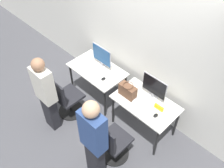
# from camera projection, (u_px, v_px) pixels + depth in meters

# --- Properties ---
(ground_plane) EXTENTS (20.00, 20.00, 0.00)m
(ground_plane) POSITION_uv_depth(u_px,v_px,m) (107.00, 120.00, 4.67)
(ground_plane) COLOR #4C4C51
(wall_back) EXTENTS (12.00, 0.05, 2.80)m
(wall_back) POSITION_uv_depth(u_px,v_px,m) (140.00, 41.00, 4.07)
(wall_back) COLOR silver
(wall_back) RESTS_ON ground_plane
(desk_left) EXTENTS (1.06, 0.65, 0.70)m
(desk_left) POSITION_uv_depth(u_px,v_px,m) (97.00, 72.00, 4.69)
(desk_left) COLOR silver
(desk_left) RESTS_ON ground_plane
(monitor_left) EXTENTS (0.46, 0.19, 0.43)m
(monitor_left) POSITION_uv_depth(u_px,v_px,m) (102.00, 56.00, 4.53)
(monitor_left) COLOR #B2B2B7
(monitor_left) RESTS_ON desk_left
(keyboard_left) EXTENTS (0.43, 0.14, 0.02)m
(keyboard_left) POSITION_uv_depth(u_px,v_px,m) (92.00, 72.00, 4.55)
(keyboard_left) COLOR silver
(keyboard_left) RESTS_ON desk_left
(mouse_left) EXTENTS (0.06, 0.09, 0.03)m
(mouse_left) POSITION_uv_depth(u_px,v_px,m) (103.00, 79.00, 4.42)
(mouse_left) COLOR black
(mouse_left) RESTS_ON desk_left
(office_chair_left) EXTENTS (0.48, 0.48, 0.89)m
(office_chair_left) POSITION_uv_depth(u_px,v_px,m) (67.00, 100.00, 4.53)
(office_chair_left) COLOR black
(office_chair_left) RESTS_ON ground_plane
(person_left) EXTENTS (0.36, 0.20, 1.54)m
(person_left) POSITION_uv_depth(u_px,v_px,m) (46.00, 93.00, 4.01)
(person_left) COLOR #232328
(person_left) RESTS_ON ground_plane
(desk_right) EXTENTS (1.06, 0.65, 0.70)m
(desk_right) POSITION_uv_depth(u_px,v_px,m) (145.00, 106.00, 4.10)
(desk_right) COLOR silver
(desk_right) RESTS_ON ground_plane
(monitor_right) EXTENTS (0.46, 0.19, 0.43)m
(monitor_right) POSITION_uv_depth(u_px,v_px,m) (154.00, 88.00, 3.97)
(monitor_right) COLOR #B2B2B7
(monitor_right) RESTS_ON desk_right
(keyboard_right) EXTENTS (0.43, 0.14, 0.02)m
(keyboard_right) POSITION_uv_depth(u_px,v_px,m) (143.00, 105.00, 4.00)
(keyboard_right) COLOR silver
(keyboard_right) RESTS_ON desk_right
(mouse_right) EXTENTS (0.06, 0.09, 0.03)m
(mouse_right) POSITION_uv_depth(u_px,v_px,m) (156.00, 115.00, 3.84)
(mouse_right) COLOR black
(mouse_right) RESTS_ON desk_right
(office_chair_right) EXTENTS (0.48, 0.48, 0.89)m
(office_chair_right) POSITION_uv_depth(u_px,v_px,m) (112.00, 144.00, 3.89)
(office_chair_right) COLOR black
(office_chair_right) RESTS_ON ground_plane
(person_right) EXTENTS (0.36, 0.22, 1.64)m
(person_right) POSITION_uv_depth(u_px,v_px,m) (94.00, 140.00, 3.32)
(person_right) COLOR #232328
(person_right) RESTS_ON ground_plane
(handbag) EXTENTS (0.30, 0.18, 0.25)m
(handbag) POSITION_uv_depth(u_px,v_px,m) (128.00, 91.00, 4.07)
(handbag) COLOR brown
(handbag) RESTS_ON desk_right
(placard_right) EXTENTS (0.16, 0.03, 0.08)m
(placard_right) POSITION_uv_depth(u_px,v_px,m) (159.00, 108.00, 3.92)
(placard_right) COLOR yellow
(placard_right) RESTS_ON desk_right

